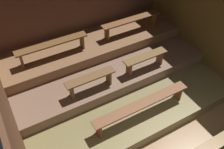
% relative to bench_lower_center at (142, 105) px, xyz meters
% --- Properties ---
extents(ground, '(5.85, 5.90, 0.08)m').
position_rel_bench_lower_center_xyz_m(ground, '(0.04, 0.58, -0.66)').
color(ground, olive).
extents(wall_back, '(5.85, 0.06, 2.77)m').
position_rel_bench_lower_center_xyz_m(wall_back, '(0.04, 3.16, 0.77)').
color(wall_back, brown).
rests_on(wall_back, ground).
extents(wall_left, '(0.06, 5.90, 2.77)m').
position_rel_bench_lower_center_xyz_m(wall_left, '(-2.52, 0.58, 0.77)').
color(wall_left, brown).
rests_on(wall_left, ground).
extents(wall_right, '(0.06, 5.90, 2.77)m').
position_rel_bench_lower_center_xyz_m(wall_right, '(2.59, 0.58, 0.77)').
color(wall_right, brown).
rests_on(wall_right, ground).
extents(platform_lower, '(5.05, 3.69, 0.28)m').
position_rel_bench_lower_center_xyz_m(platform_lower, '(0.04, 1.29, -0.48)').
color(platform_lower, olive).
rests_on(platform_lower, ground).
extents(platform_middle, '(5.05, 2.43, 0.28)m').
position_rel_bench_lower_center_xyz_m(platform_middle, '(0.04, 1.92, -0.20)').
color(platform_middle, brown).
rests_on(platform_middle, platform_lower).
extents(platform_upper, '(5.05, 1.37, 0.28)m').
position_rel_bench_lower_center_xyz_m(platform_upper, '(0.04, 2.45, 0.08)').
color(platform_upper, brown).
rests_on(platform_upper, platform_middle).
extents(bench_lower_center, '(2.36, 0.25, 0.41)m').
position_rel_bench_lower_center_xyz_m(bench_lower_center, '(0.00, 0.00, 0.00)').
color(bench_lower_center, brown).
rests_on(bench_lower_center, platform_lower).
extents(bench_middle_left, '(1.19, 0.25, 0.41)m').
position_rel_bench_lower_center_xyz_m(bench_middle_left, '(-0.72, 1.03, 0.25)').
color(bench_middle_left, brown).
rests_on(bench_middle_left, platform_middle).
extents(bench_middle_right, '(1.19, 0.25, 0.41)m').
position_rel_bench_lower_center_xyz_m(bench_middle_right, '(0.79, 1.03, 0.25)').
color(bench_middle_right, brown).
rests_on(bench_middle_right, platform_middle).
extents(bench_upper_left, '(1.82, 0.25, 0.41)m').
position_rel_bench_lower_center_xyz_m(bench_upper_left, '(-1.12, 2.30, 0.54)').
color(bench_upper_left, brown).
rests_on(bench_upper_left, platform_upper).
extents(bench_upper_right, '(1.82, 0.25, 0.41)m').
position_rel_bench_lower_center_xyz_m(bench_upper_right, '(1.19, 2.30, 0.54)').
color(bench_upper_right, brown).
rests_on(bench_upper_right, platform_upper).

